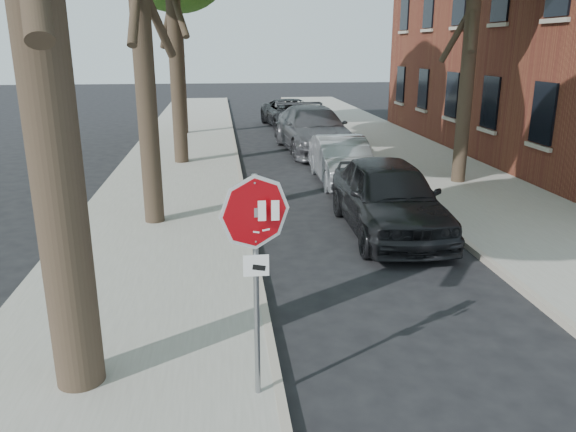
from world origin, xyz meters
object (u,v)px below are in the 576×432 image
at_px(car_a, 388,197).
at_px(car_c, 313,130).
at_px(car_d, 291,113).
at_px(car_b, 342,160).
at_px(stop_sign, 256,245).

bearing_deg(car_a, car_c, 91.11).
bearing_deg(car_d, car_b, -96.68).
relative_size(car_a, car_c, 0.81).
bearing_deg(car_a, car_d, 91.11).
bearing_deg(car_c, car_a, -93.99).
bearing_deg(stop_sign, car_a, 60.94).
bearing_deg(stop_sign, car_d, 81.88).
relative_size(stop_sign, car_b, 0.62).
bearing_deg(car_c, car_d, 86.01).
bearing_deg(stop_sign, car_c, 78.42).
bearing_deg(car_d, car_a, -96.68).
height_order(car_a, car_d, car_a).
xyz_separation_m(stop_sign, car_c, (3.30, 16.11, -1.09)).
distance_m(car_a, car_c, 10.17).
distance_m(car_b, car_c, 5.37).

